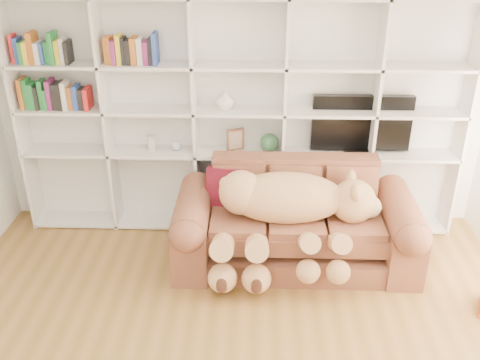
{
  "coord_description": "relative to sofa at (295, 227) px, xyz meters",
  "views": [
    {
      "loc": [
        0.16,
        -2.7,
        3.06
      ],
      "look_at": [
        0.03,
        1.63,
        0.87
      ],
      "focal_mm": 40.0,
      "sensor_mm": 36.0,
      "label": 1
    }
  ],
  "objects": [
    {
      "name": "bookshelf",
      "position": [
        -0.79,
        0.7,
        0.95
      ],
      "size": [
        4.43,
        0.35,
        2.4
      ],
      "color": "white",
      "rests_on": "floor"
    },
    {
      "name": "wall_back",
      "position": [
        -0.55,
        0.84,
        0.99
      ],
      "size": [
        5.0,
        0.02,
        2.7
      ],
      "primitive_type": "cube",
      "color": "white",
      "rests_on": "floor"
    },
    {
      "name": "green_vase",
      "position": [
        -0.25,
        0.64,
        0.6
      ],
      "size": [
        0.19,
        0.19,
        0.19
      ],
      "primitive_type": "sphere",
      "color": "#315F3A",
      "rests_on": "bookshelf"
    },
    {
      "name": "picture_frame",
      "position": [
        -0.59,
        0.64,
        0.63
      ],
      "size": [
        0.18,
        0.1,
        0.23
      ],
      "primitive_type": "cube",
      "rotation": [
        0.0,
        0.0,
        0.41
      ],
      "color": "#51301B",
      "rests_on": "bookshelf"
    },
    {
      "name": "throw_pillow",
      "position": [
        -0.65,
        0.16,
        0.32
      ],
      "size": [
        0.43,
        0.29,
        0.42
      ],
      "primitive_type": "cube",
      "rotation": [
        -0.24,
        0.0,
        -0.17
      ],
      "color": "#5B0F23",
      "rests_on": "sofa"
    },
    {
      "name": "tv",
      "position": [
        0.67,
        0.69,
        0.79
      ],
      "size": [
        0.99,
        0.18,
        0.59
      ],
      "color": "black",
      "rests_on": "bookshelf"
    },
    {
      "name": "snow_globe",
      "position": [
        -1.2,
        0.64,
        0.56
      ],
      "size": [
        0.1,
        0.1,
        0.1
      ],
      "primitive_type": "sphere",
      "color": "white",
      "rests_on": "bookshelf"
    },
    {
      "name": "figurine_short",
      "position": [
        -1.44,
        0.64,
        0.57
      ],
      "size": [
        0.08,
        0.08,
        0.12
      ],
      "primitive_type": "cylinder",
      "rotation": [
        0.0,
        0.0,
        0.13
      ],
      "color": "beige",
      "rests_on": "bookshelf"
    },
    {
      "name": "figurine_tall",
      "position": [
        -1.45,
        0.64,
        0.58
      ],
      "size": [
        0.08,
        0.08,
        0.16
      ],
      "primitive_type": "cylinder",
      "rotation": [
        0.0,
        0.0,
        -0.01
      ],
      "color": "beige",
      "rests_on": "bookshelf"
    },
    {
      "name": "sofa",
      "position": [
        0.0,
        0.0,
        0.0
      ],
      "size": [
        2.27,
        0.98,
        0.95
      ],
      "color": "brown",
      "rests_on": "floor"
    },
    {
      "name": "teddy_bear",
      "position": [
        -0.09,
        -0.19,
        0.29
      ],
      "size": [
        1.57,
        0.89,
        0.91
      ],
      "rotation": [
        0.0,
        0.0,
        0.08
      ],
      "color": "tan",
      "rests_on": "sofa"
    },
    {
      "name": "shelf_vase",
      "position": [
        -0.69,
        0.64,
        1.05
      ],
      "size": [
        0.22,
        0.22,
        0.19
      ],
      "primitive_type": "imported",
      "rotation": [
        0.0,
        0.0,
        -0.29
      ],
      "color": "white",
      "rests_on": "bookshelf"
    }
  ]
}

